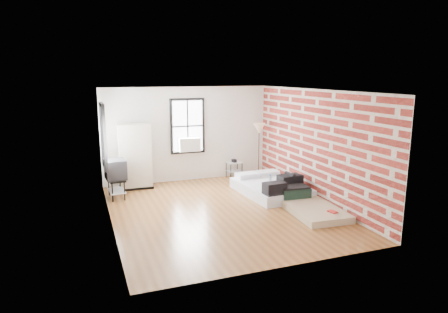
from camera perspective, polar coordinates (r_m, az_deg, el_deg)
name	(u,v)px	position (r m, az deg, el deg)	size (l,w,h in m)	color
ground	(222,211)	(9.50, -0.35, -7.74)	(6.00, 6.00, 0.00)	brown
room_shell	(225,135)	(9.48, 0.21, 3.07)	(5.02, 6.02, 2.80)	silver
mattress_main	(273,187)	(10.81, 6.95, -4.36)	(1.69, 2.21, 0.67)	white
mattress_bare	(307,204)	(9.75, 11.74, -6.66)	(1.19, 2.07, 0.43)	tan
wardrobe	(135,157)	(11.39, -12.59, 0.00)	(0.93, 0.56, 1.82)	black
side_table	(234,166)	(12.31, 1.46, -1.31)	(0.48, 0.41, 0.59)	black
floor_lamp	(259,131)	(12.22, 5.04, 3.63)	(0.36, 0.36, 1.69)	#311B10
tv_stand	(116,171)	(10.61, -15.21, -1.97)	(0.55, 0.75, 1.01)	black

